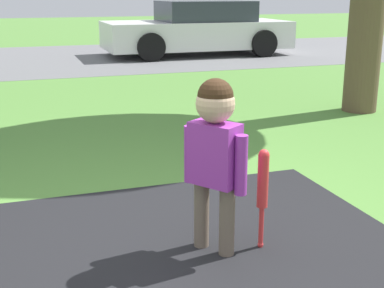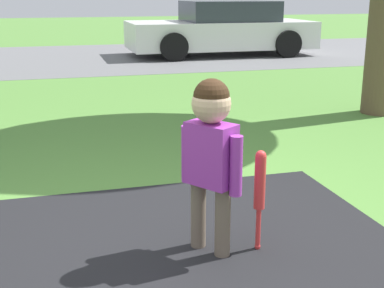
% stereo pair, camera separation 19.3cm
% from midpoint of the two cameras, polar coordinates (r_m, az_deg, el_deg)
% --- Properties ---
extents(ground_plane, '(60.00, 60.00, 0.00)m').
position_cam_midpoint_polar(ground_plane, '(3.32, -8.27, -11.02)').
color(ground_plane, '#518438').
extents(street_strip, '(40.00, 6.00, 0.01)m').
position_cam_midpoint_polar(street_strip, '(12.80, -16.75, 8.64)').
color(street_strip, slate).
rests_on(street_strip, ground).
extents(child, '(0.29, 0.36, 1.04)m').
position_cam_midpoint_polar(child, '(3.02, 0.64, 0.17)').
color(child, '#6B5B4C').
rests_on(child, ground).
extents(baseball_bat, '(0.07, 0.07, 0.62)m').
position_cam_midpoint_polar(baseball_bat, '(3.16, 5.83, -4.38)').
color(baseball_bat, red).
rests_on(baseball_bat, ground).
extents(parked_car, '(4.40, 2.10, 1.27)m').
position_cam_midpoint_polar(parked_car, '(13.17, 0.22, 12.13)').
color(parked_car, silver).
rests_on(parked_car, ground).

